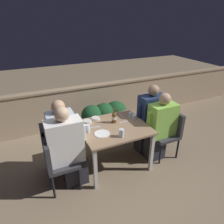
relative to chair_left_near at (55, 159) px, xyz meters
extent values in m
plane|color=#847056|center=(0.95, 0.15, -0.50)|extent=(16.00, 16.00, 0.00)
cube|color=tan|center=(0.95, 1.71, -0.07)|extent=(9.00, 0.14, 0.87)
cube|color=#9E8466|center=(0.95, 1.71, 0.38)|extent=(9.00, 0.18, 0.04)
cube|color=#937556|center=(0.95, 0.15, 0.20)|extent=(1.04, 0.90, 0.03)
cube|color=silver|center=(0.48, -0.25, -0.16)|extent=(0.05, 0.05, 0.68)
cube|color=silver|center=(1.42, -0.25, -0.16)|extent=(0.05, 0.05, 0.68)
cube|color=silver|center=(0.48, 0.55, -0.16)|extent=(0.05, 0.05, 0.68)
cube|color=silver|center=(1.42, 0.55, -0.16)|extent=(0.05, 0.05, 0.68)
cube|color=brown|center=(1.19, 1.12, -0.36)|extent=(0.97, 0.36, 0.28)
ellipsoid|color=#194723|center=(0.93, 1.12, -0.04)|extent=(0.43, 0.47, 0.41)
ellipsoid|color=#194723|center=(1.19, 1.12, -0.04)|extent=(0.43, 0.47, 0.41)
ellipsoid|color=#194723|center=(1.46, 1.12, -0.04)|extent=(0.43, 0.47, 0.41)
cube|color=#333338|center=(0.09, 0.00, -0.09)|extent=(0.42, 0.42, 0.05)
cube|color=#333338|center=(-0.10, 0.00, 0.13)|extent=(0.06, 0.42, 0.39)
cylinder|color=black|center=(-0.09, -0.18, -0.31)|extent=(0.03, 0.03, 0.39)
cylinder|color=black|center=(0.27, -0.18, -0.31)|extent=(0.03, 0.03, 0.39)
cylinder|color=black|center=(-0.09, 0.18, -0.31)|extent=(0.03, 0.03, 0.39)
cylinder|color=black|center=(0.27, 0.18, -0.31)|extent=(0.03, 0.03, 0.39)
cube|color=#282833|center=(0.26, 0.00, -0.28)|extent=(0.33, 0.23, 0.44)
cube|color=white|center=(0.16, 0.00, 0.25)|extent=(0.47, 0.26, 0.62)
cube|color=white|center=(0.41, 0.00, 0.32)|extent=(0.07, 0.07, 0.24)
sphere|color=tan|center=(0.16, 0.00, 0.65)|extent=(0.19, 0.19, 0.19)
cube|color=#333338|center=(0.10, 0.31, -0.09)|extent=(0.42, 0.42, 0.05)
cube|color=#333338|center=(-0.09, 0.31, 0.13)|extent=(0.06, 0.42, 0.39)
cylinder|color=black|center=(-0.08, 0.12, -0.31)|extent=(0.03, 0.03, 0.39)
cylinder|color=black|center=(0.28, 0.12, -0.31)|extent=(0.03, 0.03, 0.39)
cylinder|color=black|center=(-0.08, 0.49, -0.31)|extent=(0.03, 0.03, 0.39)
cylinder|color=black|center=(0.28, 0.49, -0.31)|extent=(0.03, 0.03, 0.39)
cube|color=#282833|center=(0.27, 0.31, -0.28)|extent=(0.27, 0.23, 0.44)
cube|color=silver|center=(0.17, 0.31, 0.23)|extent=(0.39, 0.26, 0.60)
cube|color=silver|center=(0.42, 0.31, 0.31)|extent=(0.07, 0.07, 0.24)
sphere|color=tan|center=(0.17, 0.31, 0.63)|extent=(0.19, 0.19, 0.19)
cube|color=#333338|center=(1.83, -0.01, -0.09)|extent=(0.42, 0.42, 0.05)
cube|color=#333338|center=(2.02, -0.01, 0.13)|extent=(0.06, 0.42, 0.39)
cylinder|color=black|center=(1.65, -0.19, -0.31)|extent=(0.03, 0.03, 0.39)
cylinder|color=black|center=(2.02, -0.19, -0.31)|extent=(0.03, 0.03, 0.39)
cylinder|color=black|center=(1.65, 0.18, -0.31)|extent=(0.03, 0.03, 0.39)
cylinder|color=black|center=(2.02, 0.18, -0.31)|extent=(0.03, 0.03, 0.39)
cube|color=#282833|center=(1.66, -0.01, -0.28)|extent=(0.31, 0.23, 0.44)
cube|color=#8CCC4C|center=(1.76, -0.01, 0.22)|extent=(0.44, 0.26, 0.56)
cube|color=#8CCC4C|center=(1.51, -0.01, 0.29)|extent=(0.07, 0.07, 0.24)
sphere|color=tan|center=(1.76, -0.01, 0.60)|extent=(0.19, 0.19, 0.19)
cube|color=#333338|center=(1.82, 0.28, -0.09)|extent=(0.42, 0.42, 0.05)
cube|color=#333338|center=(2.00, 0.28, 0.13)|extent=(0.06, 0.42, 0.39)
cylinder|color=black|center=(1.63, 0.09, -0.31)|extent=(0.03, 0.03, 0.39)
cylinder|color=black|center=(2.00, 0.09, -0.31)|extent=(0.03, 0.03, 0.39)
cylinder|color=black|center=(1.63, 0.46, -0.31)|extent=(0.03, 0.03, 0.39)
cylinder|color=black|center=(2.00, 0.46, -0.31)|extent=(0.03, 0.03, 0.39)
cube|color=#282833|center=(1.65, 0.28, -0.28)|extent=(0.32, 0.23, 0.44)
cube|color=navy|center=(1.75, 0.28, 0.24)|extent=(0.45, 0.26, 0.62)
cube|color=navy|center=(1.50, 0.28, 0.32)|extent=(0.07, 0.07, 0.24)
sphere|color=#99755B|center=(1.75, 0.28, 0.65)|extent=(0.19, 0.19, 0.19)
cylinder|color=brown|center=(1.01, 0.26, 0.29)|extent=(0.07, 0.07, 0.15)
cylinder|color=beige|center=(1.01, 0.26, 0.30)|extent=(0.07, 0.07, 0.05)
cone|color=brown|center=(1.01, 0.26, 0.38)|extent=(0.07, 0.07, 0.03)
cylinder|color=brown|center=(1.01, 0.26, 0.43)|extent=(0.03, 0.03, 0.06)
cylinder|color=white|center=(0.70, 0.02, 0.22)|extent=(0.23, 0.23, 0.01)
cylinder|color=silver|center=(0.78, 0.49, 0.23)|extent=(0.14, 0.14, 0.03)
torus|color=silver|center=(0.78, 0.49, 0.24)|extent=(0.14, 0.14, 0.01)
cylinder|color=beige|center=(0.62, 0.44, 0.23)|extent=(0.14, 0.14, 0.04)
torus|color=beige|center=(0.62, 0.44, 0.25)|extent=(0.14, 0.14, 0.01)
cylinder|color=silver|center=(1.37, 0.24, 0.25)|extent=(0.08, 0.08, 0.08)
cylinder|color=silver|center=(0.93, -0.16, 0.27)|extent=(0.07, 0.07, 0.12)
cylinder|color=silver|center=(1.36, 0.33, 0.25)|extent=(0.08, 0.08, 0.08)
cylinder|color=silver|center=(0.53, 0.16, 0.27)|extent=(0.07, 0.07, 0.12)
cube|color=silver|center=(1.16, 0.21, 0.22)|extent=(0.17, 0.02, 0.01)
cube|color=silver|center=(1.23, 0.44, 0.22)|extent=(0.04, 0.17, 0.01)
cube|color=silver|center=(0.68, 0.24, 0.22)|extent=(0.17, 0.04, 0.01)
cylinder|color=#9E5638|center=(2.35, 0.91, -0.41)|extent=(0.25, 0.25, 0.19)
cylinder|color=#47331E|center=(2.35, 0.91, -0.23)|extent=(0.03, 0.03, 0.17)
ellipsoid|color=#194723|center=(2.35, 0.91, -0.01)|extent=(0.35, 0.35, 0.32)
camera|label=1|loc=(-0.20, -2.30, 1.76)|focal=32.00mm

